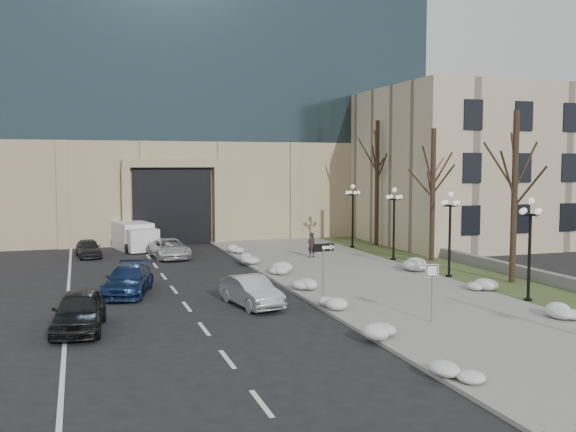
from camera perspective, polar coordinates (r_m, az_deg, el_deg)
name	(u,v)px	position (r m, az deg, el deg)	size (l,w,h in m)	color
ground	(438,358)	(21.76, 13.18, -12.21)	(160.00, 160.00, 0.00)	black
sidewalk	(357,278)	(35.41, 6.19, -5.46)	(9.00, 40.00, 0.12)	gray
curb	(279,282)	(33.83, -0.81, -5.89)	(0.30, 40.00, 0.14)	gray
grass_strip	(460,271)	(38.53, 15.06, -4.79)	(4.00, 40.00, 0.10)	#394824
stone_wall	(470,260)	(41.22, 15.87, -3.77)	(0.50, 30.00, 0.70)	gray
office_tower	(174,33)	(63.16, -10.11, 15.76)	(40.00, 24.70, 36.00)	tan
classical_building	(491,167)	(56.35, 17.61, 4.18)	(22.00, 18.12, 12.00)	#C4B193
car_a	(79,311)	(25.54, -18.09, -8.03)	(1.79, 4.44, 1.51)	black
car_b	(251,291)	(28.43, -3.29, -6.71)	(1.41, 4.05, 1.33)	#B7B8BF
car_c	(128,280)	(31.88, -14.03, -5.55)	(1.93, 4.76, 1.38)	navy
car_d	(170,248)	(43.41, -10.49, -2.86)	(2.14, 4.64, 1.29)	silver
car_e	(89,248)	(45.10, -17.31, -2.74)	(1.46, 3.63, 1.24)	#2B2B2F
pedestrian	(311,245)	(42.23, 2.10, -2.59)	(0.60, 0.39, 1.64)	black
box_truck	(132,236)	(48.59, -13.66, -1.74)	(3.34, 6.55, 1.98)	silver
one_way_sign	(327,255)	(27.86, 3.49, -3.46)	(1.07, 0.31, 2.83)	slate
keep_sign	(432,280)	(25.55, 12.68, -5.61)	(0.51, 0.19, 2.40)	slate
snow_clump_a	(460,372)	(19.56, 15.03, -13.27)	(1.10, 1.60, 0.36)	silver
snow_clump_b	(376,331)	(23.51, 7.86, -10.09)	(1.10, 1.60, 0.36)	silver
snow_clump_c	(333,304)	(27.61, 3.99, -7.83)	(1.10, 1.60, 0.36)	silver
snow_clump_d	(302,287)	(31.21, 1.30, -6.36)	(1.10, 1.60, 0.36)	silver
snow_clump_e	(278,271)	(36.00, -0.91, -4.88)	(1.10, 1.60, 0.36)	silver
snow_clump_f	(253,260)	(40.01, -3.17, -3.92)	(1.10, 1.60, 0.36)	silver
snow_clump_g	(237,251)	(44.23, -4.56, -3.10)	(1.10, 1.60, 0.36)	silver
snow_clump_h	(566,314)	(28.15, 23.46, -7.97)	(1.10, 1.60, 0.36)	silver
snow_clump_i	(484,287)	(32.79, 17.02, -6.03)	(1.10, 1.60, 0.36)	silver
snow_clump_j	(416,266)	(38.22, 11.35, -4.41)	(1.10, 1.60, 0.36)	silver
lamppost_a	(530,235)	(30.72, 20.71, -1.61)	(1.18, 1.18, 4.76)	black
lamppost_b	(450,223)	(35.98, 14.20, -0.57)	(1.18, 1.18, 4.76)	black
lamppost_c	(394,214)	(41.59, 9.41, 0.20)	(1.18, 1.18, 4.76)	black
lamppost_d	(353,207)	(47.43, 5.77, 0.78)	(1.18, 1.18, 4.76)	black
tree_near	(515,172)	(35.06, 19.54, 3.68)	(3.20, 3.20, 9.00)	black
tree_mid	(433,176)	(41.68, 12.78, 3.50)	(3.20, 3.20, 8.50)	black
tree_far	(377,165)	(48.71, 7.93, 4.48)	(3.20, 3.20, 9.50)	black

